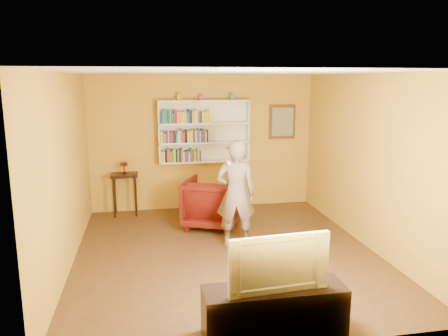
{
  "coord_description": "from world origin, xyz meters",
  "views": [
    {
      "loc": [
        -1.17,
        -6.19,
        2.59
      ],
      "look_at": [
        0.11,
        0.75,
        1.17
      ],
      "focal_mm": 35.0,
      "sensor_mm": 36.0,
      "label": 1
    }
  ],
  "objects_px": {
    "television": "(275,260)",
    "console_table": "(125,181)",
    "ruby_lustre": "(124,165)",
    "armchair": "(212,203)",
    "tv_cabinet": "(274,311)",
    "person": "(236,194)",
    "bookshelf": "(204,131)"
  },
  "relations": [
    {
      "from": "tv_cabinet",
      "to": "television",
      "type": "bearing_deg",
      "value": 0.0
    },
    {
      "from": "ruby_lustre",
      "to": "television",
      "type": "bearing_deg",
      "value": -69.84
    },
    {
      "from": "console_table",
      "to": "ruby_lustre",
      "type": "distance_m",
      "value": 0.31
    },
    {
      "from": "person",
      "to": "bookshelf",
      "type": "bearing_deg",
      "value": -75.89
    },
    {
      "from": "bookshelf",
      "to": "armchair",
      "type": "height_order",
      "value": "bookshelf"
    },
    {
      "from": "armchair",
      "to": "tv_cabinet",
      "type": "distance_m",
      "value": 3.52
    },
    {
      "from": "armchair",
      "to": "television",
      "type": "distance_m",
      "value": 3.53
    },
    {
      "from": "console_table",
      "to": "television",
      "type": "xyz_separation_m",
      "value": [
        1.65,
        -4.5,
        0.14
      ]
    },
    {
      "from": "bookshelf",
      "to": "ruby_lustre",
      "type": "relative_size",
      "value": 7.88
    },
    {
      "from": "armchair",
      "to": "television",
      "type": "height_order",
      "value": "television"
    },
    {
      "from": "console_table",
      "to": "armchair",
      "type": "height_order",
      "value": "armchair"
    },
    {
      "from": "ruby_lustre",
      "to": "television",
      "type": "distance_m",
      "value": 4.8
    },
    {
      "from": "tv_cabinet",
      "to": "person",
      "type": "bearing_deg",
      "value": 87.19
    },
    {
      "from": "person",
      "to": "tv_cabinet",
      "type": "xyz_separation_m",
      "value": [
        -0.12,
        -2.5,
        -0.59
      ]
    },
    {
      "from": "console_table",
      "to": "television",
      "type": "bearing_deg",
      "value": -69.84
    },
    {
      "from": "console_table",
      "to": "tv_cabinet",
      "type": "distance_m",
      "value": 4.81
    },
    {
      "from": "television",
      "to": "console_table",
      "type": "bearing_deg",
      "value": 105.51
    },
    {
      "from": "television",
      "to": "ruby_lustre",
      "type": "bearing_deg",
      "value": 105.51
    },
    {
      "from": "television",
      "to": "tv_cabinet",
      "type": "bearing_deg",
      "value": 0.0
    },
    {
      "from": "armchair",
      "to": "tv_cabinet",
      "type": "xyz_separation_m",
      "value": [
        0.09,
        -3.51,
        -0.18
      ]
    },
    {
      "from": "console_table",
      "to": "ruby_lustre",
      "type": "relative_size",
      "value": 3.6
    },
    {
      "from": "ruby_lustre",
      "to": "person",
      "type": "distance_m",
      "value": 2.68
    },
    {
      "from": "ruby_lustre",
      "to": "armchair",
      "type": "bearing_deg",
      "value": -32.35
    },
    {
      "from": "bookshelf",
      "to": "console_table",
      "type": "xyz_separation_m",
      "value": [
        -1.57,
        -0.16,
        -0.91
      ]
    },
    {
      "from": "armchair",
      "to": "tv_cabinet",
      "type": "height_order",
      "value": "armchair"
    },
    {
      "from": "console_table",
      "to": "person",
      "type": "xyz_separation_m",
      "value": [
        1.78,
        -2.0,
        0.17
      ]
    },
    {
      "from": "television",
      "to": "armchair",
      "type": "bearing_deg",
      "value": 86.83
    },
    {
      "from": "tv_cabinet",
      "to": "television",
      "type": "height_order",
      "value": "television"
    },
    {
      "from": "armchair",
      "to": "ruby_lustre",
      "type": "bearing_deg",
      "value": -8.97
    },
    {
      "from": "tv_cabinet",
      "to": "console_table",
      "type": "bearing_deg",
      "value": 110.16
    },
    {
      "from": "person",
      "to": "television",
      "type": "height_order",
      "value": "person"
    },
    {
      "from": "armchair",
      "to": "television",
      "type": "xyz_separation_m",
      "value": [
        0.09,
        -3.51,
        0.39
      ]
    }
  ]
}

